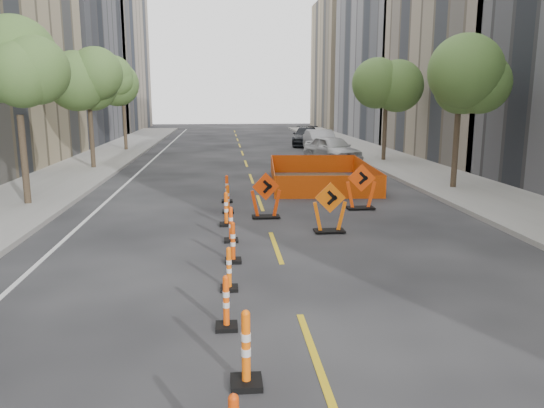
{
  "coord_description": "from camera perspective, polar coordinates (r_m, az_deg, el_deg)",
  "views": [
    {
      "loc": [
        -1.34,
        -9.49,
        3.91
      ],
      "look_at": [
        -0.07,
        4.33,
        1.1
      ],
      "focal_mm": 35.0,
      "sensor_mm": 36.0,
      "label": 1
    }
  ],
  "objects": [
    {
      "name": "channelizer_1",
      "position": [
        7.47,
        -2.81,
        -15.25
      ],
      "size": [
        0.44,
        0.44,
        1.11
      ],
      "primitive_type": null,
      "color": "#FF630A",
      "rests_on": "ground"
    },
    {
      "name": "bld_left_e",
      "position": [
        67.22,
        -19.5,
        16.02
      ],
      "size": [
        12.0,
        20.0,
        20.0
      ],
      "primitive_type": "cube",
      "color": "gray",
      "rests_on": "ground"
    },
    {
      "name": "sidewalk_left",
      "position": [
        23.13,
        -24.52,
        0.87
      ],
      "size": [
        4.0,
        90.0,
        0.15
      ],
      "primitive_type": "cube",
      "color": "gray",
      "rests_on": "ground"
    },
    {
      "name": "tree_l_d",
      "position": [
        40.12,
        -15.75,
        11.91
      ],
      "size": [
        2.8,
        2.8,
        5.95
      ],
      "color": "#382B1E",
      "rests_on": "ground"
    },
    {
      "name": "chevron_sign_center",
      "position": [
        15.53,
        6.24,
        -0.37
      ],
      "size": [
        1.04,
        0.68,
        1.49
      ],
      "primitive_type": null,
      "rotation": [
        0.0,
        0.0,
        -0.09
      ],
      "color": "orange",
      "rests_on": "ground"
    },
    {
      "name": "tree_l_b",
      "position": [
        20.73,
        -25.78,
        12.05
      ],
      "size": [
        2.8,
        2.8,
        5.95
      ],
      "color": "#382B1E",
      "rests_on": "ground"
    },
    {
      "name": "tree_r_b",
      "position": [
        23.6,
        19.58,
        12.3
      ],
      "size": [
        2.8,
        2.8,
        5.95
      ],
      "color": "#382B1E",
      "rests_on": "ground"
    },
    {
      "name": "channelizer_6",
      "position": [
        16.35,
        -4.95,
        -0.52
      ],
      "size": [
        0.42,
        0.42,
        1.06
      ],
      "primitive_type": null,
      "color": "#F3560A",
      "rests_on": "ground"
    },
    {
      "name": "parked_car_far",
      "position": [
        43.47,
        3.71,
        7.27
      ],
      "size": [
        3.07,
        5.53,
        1.52
      ],
      "primitive_type": "imported",
      "rotation": [
        0.0,
        0.0,
        -0.19
      ],
      "color": "black",
      "rests_on": "ground"
    },
    {
      "name": "channelizer_8",
      "position": [
        20.01,
        -4.88,
        1.65
      ],
      "size": [
        0.41,
        0.41,
        1.04
      ],
      "primitive_type": null,
      "color": "#F6400A",
      "rests_on": "ground"
    },
    {
      "name": "tree_r_c",
      "position": [
        32.96,
        12.2,
        12.27
      ],
      "size": [
        2.8,
        2.8,
        5.95
      ],
      "color": "#382B1E",
      "rests_on": "ground"
    },
    {
      "name": "channelizer_4",
      "position": [
        12.73,
        -4.23,
        -4.11
      ],
      "size": [
        0.4,
        0.4,
        1.0
      ],
      "primitive_type": null,
      "color": "#D64109",
      "rests_on": "ground"
    },
    {
      "name": "chevron_sign_left",
      "position": [
        17.29,
        -0.68,
        0.93
      ],
      "size": [
        1.1,
        0.78,
        1.51
      ],
      "primitive_type": null,
      "rotation": [
        0.0,
        0.0,
        0.18
      ],
      "color": "red",
      "rests_on": "ground"
    },
    {
      "name": "channelizer_3",
      "position": [
        10.96,
        -4.65,
        -6.94
      ],
      "size": [
        0.36,
        0.36,
        0.92
      ],
      "primitive_type": null,
      "color": "#FF640A",
      "rests_on": "ground"
    },
    {
      "name": "channelizer_7",
      "position": [
        18.18,
        -4.77,
        0.56
      ],
      "size": [
        0.38,
        0.38,
        0.97
      ],
      "primitive_type": null,
      "color": "#F75A0A",
      "rests_on": "ground"
    },
    {
      "name": "sidewalk_right",
      "position": [
        24.15,
        20.17,
        1.61
      ],
      "size": [
        4.0,
        90.0,
        0.15
      ],
      "primitive_type": "cube",
      "color": "gray",
      "rests_on": "ground"
    },
    {
      "name": "parked_car_mid",
      "position": [
        37.91,
        5.24,
        6.71
      ],
      "size": [
        1.84,
        4.95,
        1.62
      ],
      "primitive_type": "imported",
      "rotation": [
        0.0,
        0.0,
        0.03
      ],
      "color": "#A9A9AE",
      "rests_on": "ground"
    },
    {
      "name": "channelizer_2",
      "position": [
        9.2,
        -4.95,
        -10.48
      ],
      "size": [
        0.38,
        0.38,
        0.96
      ],
      "primitive_type": null,
      "color": "#F54F0A",
      "rests_on": "ground"
    },
    {
      "name": "parked_car_near",
      "position": [
        32.57,
        6.5,
        5.91
      ],
      "size": [
        3.3,
        5.08,
        1.61
      ],
      "primitive_type": "imported",
      "rotation": [
        0.0,
        0.0,
        0.32
      ],
      "color": "silver",
      "rests_on": "ground"
    },
    {
      "name": "bld_right_d",
      "position": [
        53.31,
        15.64,
        17.61
      ],
      "size": [
        12.0,
        18.0,
        20.0
      ],
      "primitive_type": "cube",
      "color": "gray",
      "rests_on": "ground"
    },
    {
      "name": "safety_fence",
      "position": [
        24.35,
        5.2,
        3.26
      ],
      "size": [
        4.85,
        7.66,
        0.92
      ],
      "primitive_type": null,
      "rotation": [
        0.0,
        0.0,
        -0.07
      ],
      "color": "orange",
      "rests_on": "ground"
    },
    {
      "name": "tree_l_c",
      "position": [
        30.33,
        -19.16,
        12.0
      ],
      "size": [
        2.8,
        2.8,
        5.95
      ],
      "color": "#382B1E",
      "rests_on": "ground"
    },
    {
      "name": "bld_right_c",
      "position": [
        38.13,
        24.4,
        15.12
      ],
      "size": [
        12.0,
        16.0,
        14.0
      ],
      "primitive_type": "cube",
      "color": "gray",
      "rests_on": "ground"
    },
    {
      "name": "chevron_sign_right",
      "position": [
        18.91,
        9.56,
        1.83
      ],
      "size": [
        1.16,
        0.81,
        1.61
      ],
      "primitive_type": null,
      "rotation": [
        0.0,
        0.0,
        -0.17
      ],
      "color": "#F7450A",
      "rests_on": "ground"
    },
    {
      "name": "bld_left_d",
      "position": [
        51.24,
        -23.8,
        13.97
      ],
      "size": [
        12.0,
        16.0,
        14.0
      ],
      "primitive_type": "cube",
      "color": "#4C4C51",
      "rests_on": "ground"
    },
    {
      "name": "channelizer_5",
      "position": [
        14.54,
        -4.44,
        -2.19
      ],
      "size": [
        0.39,
        0.39,
        0.98
      ],
      "primitive_type": null,
      "color": "#FF480A",
      "rests_on": "ground"
    },
    {
      "name": "bld_right_e",
      "position": [
        70.63,
        10.12,
        14.6
      ],
      "size": [
        12.0,
        14.0,
        16.0
      ],
      "primitive_type": "cube",
      "color": "tan",
      "rests_on": "ground"
    },
    {
      "name": "ground_plane",
      "position": [
        10.35,
        2.62,
        -10.76
      ],
      "size": [
        140.0,
        140.0,
        0.0
      ],
      "primitive_type": "plane",
      "color": "black"
    }
  ]
}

